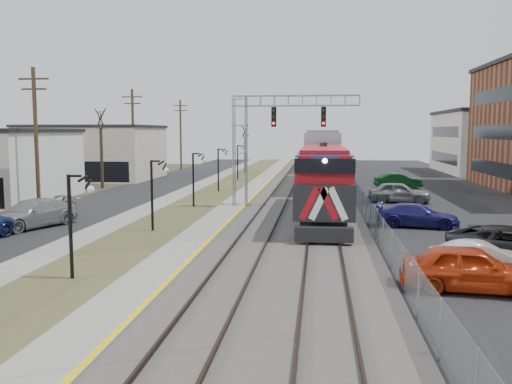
% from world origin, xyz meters
% --- Properties ---
extents(ground, '(160.00, 160.00, 0.00)m').
position_xyz_m(ground, '(0.00, 0.00, 0.00)').
color(ground, '#473D2D').
rests_on(ground, ground).
extents(street_west, '(7.00, 120.00, 0.04)m').
position_xyz_m(street_west, '(-11.50, 35.00, 0.02)').
color(street_west, black).
rests_on(street_west, ground).
extents(sidewalk, '(2.00, 120.00, 0.08)m').
position_xyz_m(sidewalk, '(-7.00, 35.00, 0.04)').
color(sidewalk, gray).
rests_on(sidewalk, ground).
extents(grass_median, '(4.00, 120.00, 0.06)m').
position_xyz_m(grass_median, '(-4.00, 35.00, 0.03)').
color(grass_median, '#454726').
rests_on(grass_median, ground).
extents(platform, '(2.00, 120.00, 0.24)m').
position_xyz_m(platform, '(-1.00, 35.00, 0.12)').
color(platform, gray).
rests_on(platform, ground).
extents(ballast_bed, '(8.00, 120.00, 0.20)m').
position_xyz_m(ballast_bed, '(4.00, 35.00, 0.10)').
color(ballast_bed, '#595651').
rests_on(ballast_bed, ground).
extents(parking_lot, '(16.00, 120.00, 0.04)m').
position_xyz_m(parking_lot, '(16.00, 35.00, 0.02)').
color(parking_lot, black).
rests_on(parking_lot, ground).
extents(platform_edge, '(0.24, 120.00, 0.01)m').
position_xyz_m(platform_edge, '(-0.12, 35.00, 0.24)').
color(platform_edge, gold).
rests_on(platform_edge, platform).
extents(track_near, '(1.58, 120.00, 0.15)m').
position_xyz_m(track_near, '(2.00, 35.00, 0.28)').
color(track_near, '#2D2119').
rests_on(track_near, ballast_bed).
extents(track_far, '(1.58, 120.00, 0.15)m').
position_xyz_m(track_far, '(5.50, 35.00, 0.28)').
color(track_far, '#2D2119').
rests_on(track_far, ballast_bed).
extents(train, '(3.00, 85.85, 5.33)m').
position_xyz_m(train, '(5.50, 58.99, 2.92)').
color(train, '#134F9B').
rests_on(train, ground).
extents(signal_gantry, '(9.00, 1.07, 8.15)m').
position_xyz_m(signal_gantry, '(1.22, 27.99, 5.59)').
color(signal_gantry, gray).
rests_on(signal_gantry, ground).
extents(lampposts, '(0.14, 62.14, 4.00)m').
position_xyz_m(lampposts, '(-4.00, 18.29, 2.00)').
color(lampposts, black).
rests_on(lampposts, ground).
extents(utility_poles, '(0.28, 80.28, 10.00)m').
position_xyz_m(utility_poles, '(-14.50, 25.00, 5.00)').
color(utility_poles, '#4C3823').
rests_on(utility_poles, ground).
extents(fence, '(0.04, 120.00, 1.60)m').
position_xyz_m(fence, '(8.20, 35.00, 0.80)').
color(fence, gray).
rests_on(fence, ground).
extents(bare_trees, '(12.30, 42.30, 5.95)m').
position_xyz_m(bare_trees, '(-12.66, 38.91, 2.70)').
color(bare_trees, '#382D23').
rests_on(bare_trees, ground).
extents(car_lot_a, '(4.97, 2.47, 1.63)m').
position_xyz_m(car_lot_a, '(10.52, 8.09, 0.81)').
color(car_lot_a, '#B32E0D').
rests_on(car_lot_a, ground).
extents(car_lot_b, '(3.91, 1.51, 1.27)m').
position_xyz_m(car_lot_b, '(11.59, 10.48, 0.63)').
color(car_lot_b, silver).
rests_on(car_lot_b, ground).
extents(car_lot_c, '(5.75, 3.26, 1.51)m').
position_xyz_m(car_lot_c, '(13.49, 12.78, 0.76)').
color(car_lot_c, black).
rests_on(car_lot_c, ground).
extents(car_lot_d, '(4.93, 2.62, 1.36)m').
position_xyz_m(car_lot_d, '(10.96, 20.95, 0.68)').
color(car_lot_d, navy).
rests_on(car_lot_d, ground).
extents(car_lot_e, '(4.94, 2.37, 1.63)m').
position_xyz_m(car_lot_e, '(11.46, 31.93, 0.81)').
color(car_lot_e, slate).
rests_on(car_lot_e, ground).
extents(car_lot_f, '(4.67, 2.18, 1.48)m').
position_xyz_m(car_lot_f, '(12.90, 42.63, 0.74)').
color(car_lot_f, '#0B3914').
rests_on(car_lot_f, ground).
extents(car_street_b, '(4.24, 6.05, 1.63)m').
position_xyz_m(car_street_b, '(-11.23, 18.21, 0.81)').
color(car_street_b, gray).
rests_on(car_street_b, ground).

